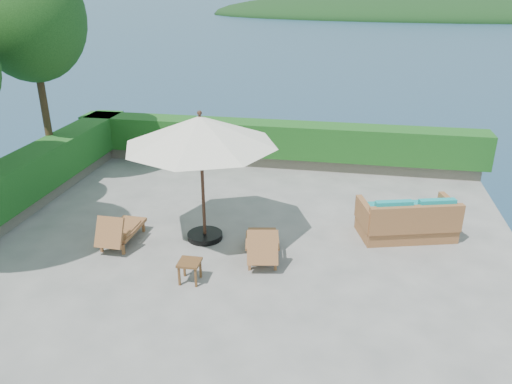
% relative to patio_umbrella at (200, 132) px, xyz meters
% --- Properties ---
extents(ground, '(12.00, 12.00, 0.00)m').
position_rel_patio_umbrella_xyz_m(ground, '(0.81, -0.55, -2.44)').
color(ground, gray).
rests_on(ground, ground).
extents(foundation, '(12.00, 12.00, 3.00)m').
position_rel_patio_umbrella_xyz_m(foundation, '(0.81, -0.55, -3.99)').
color(foundation, '#4D453D').
rests_on(foundation, ocean).
extents(ocean, '(600.00, 600.00, 0.00)m').
position_rel_patio_umbrella_xyz_m(ocean, '(0.81, -0.55, -5.44)').
color(ocean, '#18304B').
rests_on(ocean, ground).
extents(offshore_island, '(126.00, 57.60, 12.60)m').
position_rel_patio_umbrella_xyz_m(offshore_island, '(25.81, 139.45, -5.44)').
color(offshore_island, black).
rests_on(offshore_island, ocean).
extents(planter_wall_far, '(12.00, 0.60, 0.36)m').
position_rel_patio_umbrella_xyz_m(planter_wall_far, '(0.81, 5.05, -2.26)').
color(planter_wall_far, slate).
rests_on(planter_wall_far, ground).
extents(hedge_far, '(12.40, 0.90, 1.00)m').
position_rel_patio_umbrella_xyz_m(hedge_far, '(0.81, 5.05, -1.59)').
color(hedge_far, '#144413').
rests_on(hedge_far, planter_wall_far).
extents(tree_far, '(2.80, 2.80, 6.03)m').
position_rel_patio_umbrella_xyz_m(tree_far, '(-5.19, 2.65, 1.96)').
color(tree_far, '#402D18').
rests_on(tree_far, ground).
extents(patio_umbrella, '(3.24, 3.24, 2.89)m').
position_rel_patio_umbrella_xyz_m(patio_umbrella, '(0.00, 0.00, 0.00)').
color(patio_umbrella, black).
rests_on(patio_umbrella, ground).
extents(lounge_left, '(0.66, 1.42, 0.81)m').
position_rel_patio_umbrella_xyz_m(lounge_left, '(-1.72, -0.59, -2.10)').
color(lounge_left, brown).
rests_on(lounge_left, ground).
extents(lounge_right, '(0.86, 1.56, 0.85)m').
position_rel_patio_umbrella_xyz_m(lounge_right, '(1.41, -0.67, -2.09)').
color(lounge_right, brown).
rests_on(lounge_right, ground).
extents(side_table, '(0.41, 0.41, 0.44)m').
position_rel_patio_umbrella_xyz_m(side_table, '(0.20, -1.73, -2.08)').
color(side_table, brown).
rests_on(side_table, ground).
extents(wicker_loveseat, '(2.28, 1.59, 1.02)m').
position_rel_patio_umbrella_xyz_m(wicker_loveseat, '(4.40, 0.90, -2.05)').
color(wicker_loveseat, brown).
rests_on(wicker_loveseat, ground).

